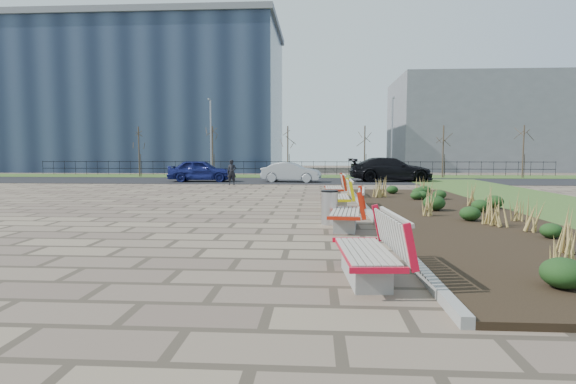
# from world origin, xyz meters

# --- Properties ---
(ground) EXTENTS (120.00, 120.00, 0.00)m
(ground) POSITION_xyz_m (0.00, 0.00, 0.00)
(ground) COLOR #766651
(ground) RESTS_ON ground
(planting_bed) EXTENTS (4.50, 18.00, 0.10)m
(planting_bed) POSITION_xyz_m (6.25, 5.00, 0.05)
(planting_bed) COLOR black
(planting_bed) RESTS_ON ground
(planting_curb) EXTENTS (0.16, 18.00, 0.15)m
(planting_curb) POSITION_xyz_m (3.92, 5.00, 0.07)
(planting_curb) COLOR gray
(planting_curb) RESTS_ON ground
(grass_verge_far) EXTENTS (80.00, 5.00, 0.04)m
(grass_verge_far) POSITION_xyz_m (0.00, 28.00, 0.02)
(grass_verge_far) COLOR #33511E
(grass_verge_far) RESTS_ON ground
(road) EXTENTS (80.00, 7.00, 0.02)m
(road) POSITION_xyz_m (0.00, 22.00, 0.01)
(road) COLOR black
(road) RESTS_ON ground
(bench_a) EXTENTS (1.05, 2.16, 1.00)m
(bench_a) POSITION_xyz_m (3.00, -2.09, 0.50)
(bench_a) COLOR red
(bench_a) RESTS_ON ground
(bench_b) EXTENTS (1.12, 2.18, 1.00)m
(bench_b) POSITION_xyz_m (3.00, 2.53, 0.50)
(bench_b) COLOR red
(bench_b) RESTS_ON ground
(bench_c) EXTENTS (0.94, 2.12, 1.00)m
(bench_c) POSITION_xyz_m (3.00, 6.43, 0.50)
(bench_c) COLOR yellow
(bench_c) RESTS_ON ground
(bench_d) EXTENTS (0.91, 2.11, 1.00)m
(bench_d) POSITION_xyz_m (3.00, 10.37, 0.50)
(bench_d) COLOR #A91F0B
(bench_d) RESTS_ON ground
(litter_bin) EXTENTS (0.44, 0.44, 0.91)m
(litter_bin) POSITION_xyz_m (2.62, 3.24, 0.46)
(litter_bin) COLOR #B2B2B7
(litter_bin) RESTS_ON ground
(pedestrian) EXTENTS (0.57, 0.38, 1.53)m
(pedestrian) POSITION_xyz_m (-2.85, 17.94, 0.77)
(pedestrian) COLOR black
(pedestrian) RESTS_ON ground
(car_blue) EXTENTS (4.38, 1.93, 1.47)m
(car_blue) POSITION_xyz_m (-5.47, 20.73, 0.75)
(car_blue) COLOR navy
(car_blue) RESTS_ON road
(car_silver) EXTENTS (4.05, 1.81, 1.29)m
(car_silver) POSITION_xyz_m (0.60, 20.72, 0.66)
(car_silver) COLOR #9DA0A4
(car_silver) RESTS_ON road
(car_black) EXTENTS (5.68, 2.63, 1.61)m
(car_black) POSITION_xyz_m (7.26, 21.78, 0.82)
(car_black) COLOR black
(car_black) RESTS_ON road
(tree_a) EXTENTS (1.40, 1.40, 4.00)m
(tree_a) POSITION_xyz_m (-12.00, 26.50, 2.04)
(tree_a) COLOR #4C3D2D
(tree_a) RESTS_ON grass_verge_far
(tree_b) EXTENTS (1.40, 1.40, 4.00)m
(tree_b) POSITION_xyz_m (-6.00, 26.50, 2.04)
(tree_b) COLOR #4C3D2D
(tree_b) RESTS_ON grass_verge_far
(tree_c) EXTENTS (1.40, 1.40, 4.00)m
(tree_c) POSITION_xyz_m (0.00, 26.50, 2.04)
(tree_c) COLOR #4C3D2D
(tree_c) RESTS_ON grass_verge_far
(tree_d) EXTENTS (1.40, 1.40, 4.00)m
(tree_d) POSITION_xyz_m (6.00, 26.50, 2.04)
(tree_d) COLOR #4C3D2D
(tree_d) RESTS_ON grass_verge_far
(tree_e) EXTENTS (1.40, 1.40, 4.00)m
(tree_e) POSITION_xyz_m (12.00, 26.50, 2.04)
(tree_e) COLOR #4C3D2D
(tree_e) RESTS_ON grass_verge_far
(tree_f) EXTENTS (1.40, 1.40, 4.00)m
(tree_f) POSITION_xyz_m (18.00, 26.50, 2.04)
(tree_f) COLOR #4C3D2D
(tree_f) RESTS_ON grass_verge_far
(lamp_west) EXTENTS (0.24, 0.60, 6.00)m
(lamp_west) POSITION_xyz_m (-6.00, 26.00, 3.04)
(lamp_west) COLOR gray
(lamp_west) RESTS_ON grass_verge_far
(lamp_east) EXTENTS (0.24, 0.60, 6.00)m
(lamp_east) POSITION_xyz_m (8.00, 26.00, 3.04)
(lamp_east) COLOR gray
(lamp_east) RESTS_ON grass_verge_far
(railing_fence) EXTENTS (44.00, 0.10, 1.20)m
(railing_fence) POSITION_xyz_m (0.00, 29.50, 0.64)
(railing_fence) COLOR black
(railing_fence) RESTS_ON grass_verge_far
(building_glass) EXTENTS (40.00, 14.00, 15.00)m
(building_glass) POSITION_xyz_m (-22.00, 40.00, 7.50)
(building_glass) COLOR #192338
(building_glass) RESTS_ON ground
(building_grey) EXTENTS (18.00, 12.00, 10.00)m
(building_grey) POSITION_xyz_m (20.00, 42.00, 5.00)
(building_grey) COLOR slate
(building_grey) RESTS_ON ground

